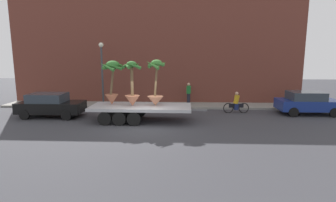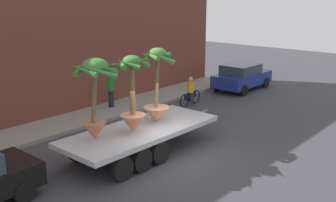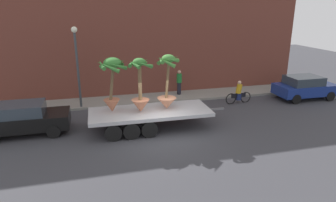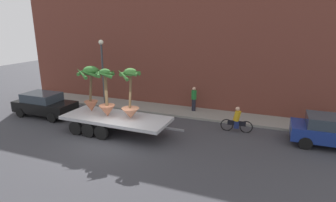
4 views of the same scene
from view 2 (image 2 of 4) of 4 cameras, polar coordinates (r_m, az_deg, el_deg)
ground_plane at (r=14.57m, az=0.64°, el=-8.18°), size 60.00×60.00×0.00m
sidewalk at (r=18.81m, az=-13.75°, el=-2.93°), size 24.00×2.20×0.15m
building_facade at (r=19.40m, az=-17.53°, el=10.13°), size 24.00×1.20×8.61m
flatbed_trailer at (r=14.65m, az=-4.48°, el=-4.84°), size 7.20×2.54×0.98m
potted_palm_rear at (r=13.34m, az=-10.27°, el=1.14°), size 1.54×1.62×2.76m
potted_palm_middle at (r=15.10m, az=-1.57°, el=1.47°), size 1.35×1.42×2.83m
potted_palm_front at (r=14.01m, az=-4.98°, el=0.01°), size 1.23×1.29×2.74m
cyclist at (r=21.18m, az=3.17°, el=1.18°), size 1.84×0.37×1.54m
parked_car at (r=24.95m, az=10.36°, el=3.46°), size 4.06×1.99×1.58m
pedestrian_near_gate at (r=20.40m, az=-8.08°, el=1.59°), size 0.36×0.36×1.71m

